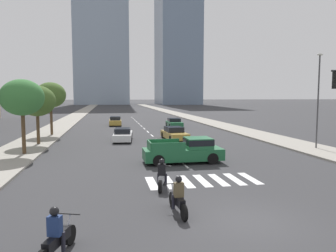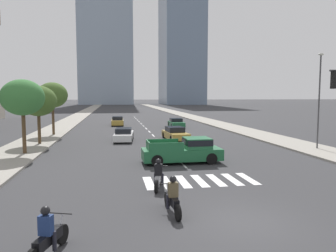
% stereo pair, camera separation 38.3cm
% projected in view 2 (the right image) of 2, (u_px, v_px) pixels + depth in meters
% --- Properties ---
extents(ground_plane, '(800.00, 800.00, 0.00)m').
position_uv_depth(ground_plane, '(242.00, 222.00, 11.48)').
color(ground_plane, '#333335').
extents(sidewalk_east, '(4.00, 260.00, 0.15)m').
position_uv_depth(sidewalk_east, '(238.00, 129.00, 42.92)').
color(sidewalk_east, gray).
rests_on(sidewalk_east, ground).
extents(sidewalk_west, '(4.00, 260.00, 0.15)m').
position_uv_depth(sidewalk_west, '(51.00, 133.00, 38.93)').
color(sidewalk_west, gray).
rests_on(sidewalk_west, ground).
extents(crosswalk_near, '(5.85, 2.55, 0.01)m').
position_uv_depth(crosswalk_near, '(200.00, 181.00, 17.09)').
color(crosswalk_near, silver).
rests_on(crosswalk_near, ground).
extents(lane_divider_center, '(0.14, 50.00, 0.01)m').
position_uv_depth(lane_divider_center, '(146.00, 129.00, 44.57)').
color(lane_divider_center, silver).
rests_on(lane_divider_center, ground).
extents(motorcycle_lead, '(0.90, 2.04, 1.49)m').
position_uv_depth(motorcycle_lead, '(159.00, 177.00, 15.59)').
color(motorcycle_lead, black).
rests_on(motorcycle_lead, ground).
extents(motorcycle_trailing, '(0.99, 2.12, 1.49)m').
position_uv_depth(motorcycle_trailing, '(48.00, 237.00, 8.94)').
color(motorcycle_trailing, black).
rests_on(motorcycle_trailing, ground).
extents(motorcycle_third, '(0.70, 2.16, 1.49)m').
position_uv_depth(motorcycle_third, '(172.00, 199.00, 12.28)').
color(motorcycle_third, black).
rests_on(motorcycle_third, ground).
extents(pickup_truck, '(5.30, 2.02, 1.67)m').
position_uv_depth(pickup_truck, '(186.00, 151.00, 21.69)').
color(pickup_truck, '#1E6038').
rests_on(pickup_truck, ground).
extents(sedan_green_0, '(1.97, 4.38, 1.28)m').
position_uv_depth(sedan_green_0, '(176.00, 123.00, 46.41)').
color(sedan_green_0, '#1E6038').
rests_on(sedan_green_0, ground).
extents(sedan_gold_1, '(1.86, 4.50, 1.38)m').
position_uv_depth(sedan_gold_1, '(118.00, 121.00, 49.41)').
color(sedan_gold_1, '#B28E38').
rests_on(sedan_gold_1, ground).
extents(sedan_gold_2, '(2.21, 4.79, 1.32)m').
position_uv_depth(sedan_gold_2, '(175.00, 134.00, 33.18)').
color(sedan_gold_2, '#B28E38').
rests_on(sedan_gold_2, ground).
extents(sedan_white_3, '(2.20, 4.93, 1.29)m').
position_uv_depth(sedan_white_3, '(124.00, 135.00, 32.40)').
color(sedan_white_3, silver).
rests_on(sedan_white_3, ground).
extents(street_lamp_east, '(0.50, 0.24, 7.80)m').
position_uv_depth(street_lamp_east, '(319.00, 94.00, 26.44)').
color(street_lamp_east, '#3F3F42').
rests_on(street_lamp_east, sidewalk_east).
extents(street_tree_nearest, '(3.18, 3.18, 5.57)m').
position_uv_depth(street_tree_nearest, '(23.00, 98.00, 24.11)').
color(street_tree_nearest, '#4C3823').
rests_on(street_tree_nearest, sidewalk_west).
extents(street_tree_second, '(3.25, 3.25, 5.27)m').
position_uv_depth(street_tree_second, '(38.00, 101.00, 29.15)').
color(street_tree_second, '#4C3823').
rests_on(street_tree_second, sidewalk_west).
extents(street_tree_third, '(3.33, 3.33, 5.85)m').
position_uv_depth(street_tree_third, '(52.00, 95.00, 36.04)').
color(street_tree_third, '#4C3823').
rests_on(street_tree_third, sidewalk_west).
extents(office_tower_left_skyline, '(28.20, 26.82, 101.58)m').
position_uv_depth(office_tower_left_skyline, '(105.00, 17.00, 174.52)').
color(office_tower_left_skyline, '#8C9EB2').
rests_on(office_tower_left_skyline, ground).
extents(office_tower_center_skyline, '(21.05, 29.99, 85.27)m').
position_uv_depth(office_tower_center_skyline, '(181.00, 34.00, 175.45)').
color(office_tower_center_skyline, slate).
rests_on(office_tower_center_skyline, ground).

